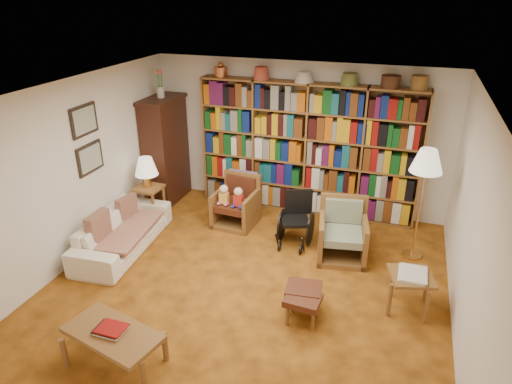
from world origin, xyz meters
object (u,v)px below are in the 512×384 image
at_px(footstool_b, 304,291).
at_px(armchair_leather, 237,203).
at_px(floor_lamp, 426,165).
at_px(coffee_table, 113,336).
at_px(side_table_papers, 411,280).
at_px(side_table_lamp, 149,195).
at_px(wheelchair, 296,220).
at_px(sofa, 123,232).
at_px(armchair_sage, 343,234).
at_px(footstool_a, 303,302).

bearing_deg(footstool_b, armchair_leather, 129.66).
distance_m(floor_lamp, coffee_table, 4.36).
distance_m(side_table_papers, coffee_table, 3.38).
bearing_deg(armchair_leather, side_table_lamp, -165.31).
height_order(armchair_leather, coffee_table, armchair_leather).
bearing_deg(wheelchair, floor_lamp, 4.89).
distance_m(sofa, armchair_sage, 3.22).
xyz_separation_m(side_table_lamp, side_table_papers, (4.14, -1.06, -0.02)).
bearing_deg(side_table_lamp, armchair_sage, -1.18).
bearing_deg(sofa, side_table_lamp, 1.55).
distance_m(side_table_papers, footstool_a, 1.31).
height_order(armchair_sage, side_table_papers, armchair_sage).
xyz_separation_m(sofa, armchair_sage, (3.10, 0.87, 0.05)).
height_order(side_table_papers, coffee_table, side_table_papers).
bearing_deg(floor_lamp, side_table_lamp, -177.24).
bearing_deg(sofa, footstool_a, -108.88).
xyz_separation_m(side_table_lamp, floor_lamp, (4.17, 0.20, 0.97)).
height_order(floor_lamp, footstool_b, floor_lamp).
xyz_separation_m(wheelchair, footstool_a, (0.52, -1.74, -0.10)).
distance_m(side_table_lamp, armchair_leather, 1.46).
bearing_deg(floor_lamp, side_table_papers, -91.45).
bearing_deg(sofa, coffee_table, -153.01).
relative_size(side_table_lamp, wheelchair, 0.71).
bearing_deg(sofa, armchair_leather, -49.52).
xyz_separation_m(armchair_sage, coffee_table, (-1.88, -2.87, 0.04)).
bearing_deg(side_table_lamp, footstool_b, -26.87).
height_order(wheelchair, footstool_b, wheelchair).
distance_m(floor_lamp, side_table_papers, 1.61).
relative_size(sofa, coffee_table, 1.69).
bearing_deg(armchair_sage, side_table_papers, -46.68).
distance_m(side_table_lamp, floor_lamp, 4.29).
bearing_deg(footstool_a, armchair_sage, 82.65).
bearing_deg(sofa, footstool_b, -105.59).
relative_size(armchair_leather, floor_lamp, 0.50).
bearing_deg(side_table_lamp, armchair_leather, 14.69).
xyz_separation_m(armchair_leather, footstool_a, (1.58, -2.05, -0.06)).
bearing_deg(footstool_b, sofa, 168.93).
bearing_deg(footstool_a, coffee_table, -143.09).
height_order(side_table_lamp, footstool_a, side_table_lamp).
distance_m(wheelchair, footstool_a, 1.82).
xyz_separation_m(sofa, footstool_b, (2.86, -0.56, 0.01)).
relative_size(floor_lamp, footstool_a, 3.89).
bearing_deg(footstool_b, coffee_table, -138.72).
height_order(side_table_lamp, coffee_table, side_table_lamp).
bearing_deg(wheelchair, coffee_table, -111.04).
bearing_deg(side_table_lamp, sofa, -83.93).
bearing_deg(wheelchair, sofa, -157.24).
bearing_deg(armchair_sage, coffee_table, -123.21).
xyz_separation_m(sofa, coffee_table, (1.22, -2.00, 0.09)).
relative_size(floor_lamp, coffee_table, 1.48).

